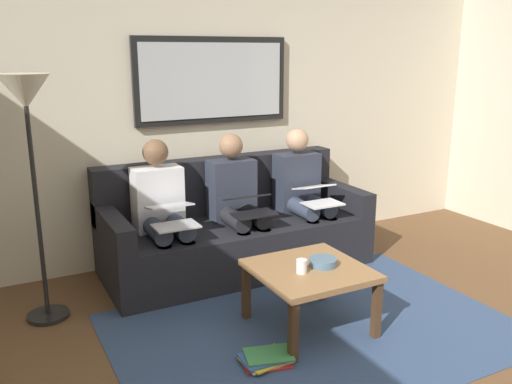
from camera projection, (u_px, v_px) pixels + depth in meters
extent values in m
cube|color=beige|center=(209.00, 109.00, 4.78)|extent=(6.00, 0.12, 2.60)
cube|color=#33476B|center=(315.00, 329.00, 3.60)|extent=(2.60, 1.80, 0.01)
cube|color=black|center=(237.00, 244.00, 4.58)|extent=(2.20, 0.90, 0.42)
cube|color=black|center=(219.00, 184.00, 4.77)|extent=(2.20, 0.20, 0.48)
cube|color=black|center=(338.00, 195.00, 4.96)|extent=(0.14, 0.90, 0.20)
cube|color=black|center=(112.00, 227.00, 4.04)|extent=(0.14, 0.90, 0.20)
cube|color=black|center=(212.00, 80.00, 4.64)|extent=(1.39, 0.04, 0.73)
cube|color=#B2B7BC|center=(214.00, 81.00, 4.62)|extent=(1.29, 0.01, 0.63)
cube|color=olive|center=(310.00, 270.00, 3.54)|extent=(0.70, 0.70, 0.04)
cube|color=#4C331E|center=(376.00, 310.00, 3.46)|extent=(0.05, 0.05, 0.39)
cube|color=#4C331E|center=(293.00, 332.00, 3.18)|extent=(0.05, 0.05, 0.39)
cube|color=#4C331E|center=(322.00, 275.00, 3.99)|extent=(0.05, 0.05, 0.39)
cube|color=#4C331E|center=(246.00, 292.00, 3.72)|extent=(0.05, 0.05, 0.39)
cylinder|color=silver|center=(302.00, 266.00, 3.44)|extent=(0.07, 0.07, 0.09)
cylinder|color=slate|center=(323.00, 262.00, 3.56)|extent=(0.18, 0.18, 0.05)
cube|color=#2D3342|center=(296.00, 181.00, 4.84)|extent=(0.38, 0.22, 0.50)
sphere|color=tan|center=(297.00, 140.00, 4.74)|extent=(0.20, 0.20, 0.20)
cylinder|color=#384256|center=(317.00, 205.00, 4.74)|extent=(0.14, 0.42, 0.14)
cylinder|color=#384256|center=(300.00, 208.00, 4.66)|extent=(0.14, 0.42, 0.14)
cylinder|color=#384256|center=(330.00, 242.00, 4.63)|extent=(0.11, 0.11, 0.42)
cylinder|color=#384256|center=(312.00, 246.00, 4.55)|extent=(0.11, 0.11, 0.42)
cube|color=white|center=(323.00, 204.00, 4.50)|extent=(0.31, 0.22, 0.01)
cube|color=white|center=(314.00, 187.00, 4.59)|extent=(0.31, 0.22, 0.06)
cube|color=#A5C6EA|center=(314.00, 186.00, 4.59)|extent=(0.28, 0.19, 0.05)
cube|color=#2D3342|center=(231.00, 189.00, 4.55)|extent=(0.38, 0.22, 0.50)
sphere|color=#997051|center=(231.00, 146.00, 4.46)|extent=(0.20, 0.20, 0.20)
cylinder|color=#232328|center=(252.00, 215.00, 4.46)|extent=(0.14, 0.42, 0.14)
cylinder|color=#232328|center=(232.00, 218.00, 4.38)|extent=(0.14, 0.42, 0.14)
cylinder|color=#232328|center=(264.00, 255.00, 4.35)|extent=(0.11, 0.11, 0.42)
cylinder|color=#232328|center=(244.00, 259.00, 4.27)|extent=(0.11, 0.11, 0.42)
cube|color=black|center=(254.00, 214.00, 4.22)|extent=(0.33, 0.20, 0.01)
cube|color=black|center=(247.00, 197.00, 4.30)|extent=(0.33, 0.20, 0.07)
cube|color=#A5C6EA|center=(247.00, 197.00, 4.30)|extent=(0.30, 0.17, 0.05)
cube|color=silver|center=(158.00, 198.00, 4.27)|extent=(0.38, 0.22, 0.50)
sphere|color=brown|center=(155.00, 152.00, 4.17)|extent=(0.20, 0.20, 0.20)
cylinder|color=#384256|center=(178.00, 226.00, 4.17)|extent=(0.14, 0.42, 0.14)
cylinder|color=#384256|center=(156.00, 229.00, 4.09)|extent=(0.14, 0.42, 0.14)
cylinder|color=#384256|center=(189.00, 269.00, 4.06)|extent=(0.11, 0.11, 0.42)
cylinder|color=#384256|center=(166.00, 274.00, 3.98)|extent=(0.11, 0.11, 0.42)
cube|color=silver|center=(176.00, 226.00, 3.93)|extent=(0.32, 0.23, 0.01)
cube|color=silver|center=(169.00, 206.00, 4.02)|extent=(0.32, 0.23, 0.05)
cube|color=#A5C6EA|center=(169.00, 205.00, 4.01)|extent=(0.29, 0.20, 0.04)
cube|color=red|center=(266.00, 362.00, 3.21)|extent=(0.32, 0.26, 0.01)
cube|color=white|center=(266.00, 360.00, 3.21)|extent=(0.29, 0.21, 0.01)
cube|color=yellow|center=(267.00, 359.00, 3.21)|extent=(0.31, 0.24, 0.01)
cube|color=#33569E|center=(265.00, 357.00, 3.21)|extent=(0.29, 0.21, 0.01)
cube|color=#3D8C4C|center=(269.00, 355.00, 3.22)|extent=(0.32, 0.27, 0.01)
cylinder|color=black|center=(48.00, 315.00, 3.77)|extent=(0.28, 0.28, 0.03)
cylinder|color=black|center=(38.00, 214.00, 3.58)|extent=(0.03, 0.03, 1.50)
cone|color=beige|center=(25.00, 91.00, 3.38)|extent=(0.32, 0.32, 0.22)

